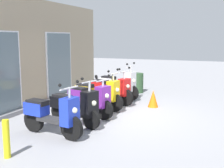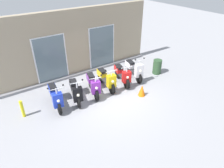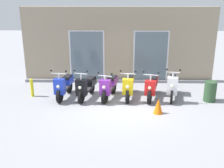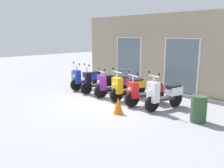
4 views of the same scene
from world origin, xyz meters
TOP-DOWN VIEW (x-y plane):
  - ground_plane at (0.00, 0.00)m, footprint 40.00×40.00m
  - storefront_facade at (-0.00, 2.96)m, footprint 8.41×0.50m
  - scooter_blue at (-2.08, 0.79)m, footprint 0.64×1.62m
  - scooter_black at (-1.23, 0.72)m, footprint 0.73×1.55m
  - scooter_purple at (-0.37, 0.75)m, footprint 0.74×1.54m
  - scooter_yellow at (0.39, 0.85)m, footprint 0.60×1.67m
  - scooter_red at (1.25, 0.78)m, footprint 0.75×1.62m
  - scooter_white at (2.02, 0.81)m, footprint 0.65×1.59m
  - curb_bollard at (-3.36, 0.90)m, footprint 0.12×0.12m
  - traffic_cone at (1.31, -0.59)m, footprint 0.32×0.32m
  - trash_bin at (3.38, 0.55)m, footprint 0.44×0.44m

SIDE VIEW (x-z plane):
  - ground_plane at x=0.00m, z-range 0.00..0.00m
  - traffic_cone at x=1.31m, z-range 0.00..0.52m
  - curb_bollard at x=-3.36m, z-range 0.00..0.70m
  - trash_bin at x=3.38m, z-range 0.00..0.76m
  - scooter_red at x=1.25m, z-range -0.14..1.07m
  - scooter_purple at x=-0.37m, z-range -0.11..1.05m
  - scooter_yellow at x=0.39m, z-range -0.14..1.09m
  - scooter_black at x=-1.23m, z-range -0.15..1.11m
  - scooter_blue at x=-2.08m, z-range -0.13..1.10m
  - scooter_white at x=2.02m, z-range -0.13..1.16m
  - storefront_facade at x=0.00m, z-range -0.06..3.23m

